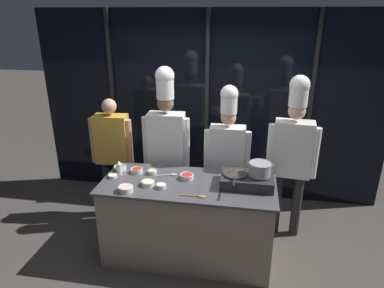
% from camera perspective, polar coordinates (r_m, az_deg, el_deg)
% --- Properties ---
extents(ground_plane, '(24.00, 24.00, 0.00)m').
position_cam_1_polar(ground_plane, '(4.19, -0.62, -17.84)').
color(ground_plane, '#47423D').
extents(window_wall_back, '(4.96, 0.09, 2.70)m').
position_cam_1_polar(window_wall_back, '(4.94, 2.56, 6.01)').
color(window_wall_back, black).
rests_on(window_wall_back, ground_plane).
extents(demo_counter, '(1.87, 0.81, 0.93)m').
position_cam_1_polar(demo_counter, '(3.92, -0.64, -12.52)').
color(demo_counter, gray).
rests_on(demo_counter, ground_plane).
extents(portable_stove, '(0.54, 0.38, 0.13)m').
position_cam_1_polar(portable_stove, '(3.65, 9.14, -5.97)').
color(portable_stove, '#28282B').
rests_on(portable_stove, demo_counter).
extents(frying_pan, '(0.27, 0.46, 0.04)m').
position_cam_1_polar(frying_pan, '(3.61, 7.22, -4.71)').
color(frying_pan, '#38332D').
rests_on(frying_pan, portable_stove).
extents(stock_pot, '(0.26, 0.23, 0.14)m').
position_cam_1_polar(stock_pot, '(3.59, 11.27, -4.08)').
color(stock_pot, '#93969B').
rests_on(stock_pot, portable_stove).
extents(squeeze_bottle_clear, '(0.06, 0.06, 0.17)m').
position_cam_1_polar(squeeze_bottle_clear, '(3.91, -12.06, -3.93)').
color(squeeze_bottle_clear, white).
rests_on(squeeze_bottle_clear, demo_counter).
extents(prep_bowl_noodles, '(0.14, 0.14, 0.05)m').
position_cam_1_polar(prep_bowl_noodles, '(3.65, -7.35, -6.44)').
color(prep_bowl_noodles, silver).
rests_on(prep_bowl_noodles, demo_counter).
extents(prep_bowl_chicken, '(0.15, 0.15, 0.06)m').
position_cam_1_polar(prep_bowl_chicken, '(3.56, -10.99, -7.29)').
color(prep_bowl_chicken, silver).
rests_on(prep_bowl_chicken, demo_counter).
extents(prep_bowl_bell_pepper, '(0.15, 0.15, 0.05)m').
position_cam_1_polar(prep_bowl_bell_pepper, '(3.75, -0.84, -5.38)').
color(prep_bowl_bell_pepper, silver).
rests_on(prep_bowl_bell_pepper, demo_counter).
extents(prep_bowl_chili_flakes, '(0.14, 0.14, 0.05)m').
position_cam_1_polar(prep_bowl_chili_flakes, '(3.94, -9.20, -4.35)').
color(prep_bowl_chili_flakes, silver).
rests_on(prep_bowl_chili_flakes, demo_counter).
extents(prep_bowl_garlic, '(0.10, 0.10, 0.03)m').
position_cam_1_polar(prep_bowl_garlic, '(3.88, -13.09, -5.18)').
color(prep_bowl_garlic, silver).
rests_on(prep_bowl_garlic, demo_counter).
extents(prep_bowl_ginger, '(0.10, 0.10, 0.05)m').
position_cam_1_polar(prep_bowl_ginger, '(3.89, -6.64, -4.61)').
color(prep_bowl_ginger, silver).
rests_on(prep_bowl_ginger, demo_counter).
extents(prep_bowl_bean_sprouts, '(0.10, 0.10, 0.04)m').
position_cam_1_polar(prep_bowl_bean_sprouts, '(3.58, -5.16, -6.93)').
color(prep_bowl_bean_sprouts, silver).
rests_on(prep_bowl_bean_sprouts, demo_counter).
extents(prep_bowl_scallions, '(0.14, 0.14, 0.05)m').
position_cam_1_polar(prep_bowl_scallions, '(4.04, -11.89, -3.88)').
color(prep_bowl_scallions, silver).
rests_on(prep_bowl_scallions, demo_counter).
extents(serving_spoon_slotted, '(0.27, 0.05, 0.02)m').
position_cam_1_polar(serving_spoon_slotted, '(3.41, 1.11, -8.68)').
color(serving_spoon_slotted, olive).
rests_on(serving_spoon_slotted, demo_counter).
extents(serving_spoon_solid, '(0.23, 0.10, 0.02)m').
position_cam_1_polar(serving_spoon_solid, '(3.84, -3.59, -5.13)').
color(serving_spoon_solid, '#B2B5BA').
rests_on(serving_spoon_solid, demo_counter).
extents(person_guest, '(0.55, 0.25, 1.64)m').
position_cam_1_polar(person_guest, '(4.57, -13.10, -0.55)').
color(person_guest, '#232326').
rests_on(person_guest, ground_plane).
extents(chef_head, '(0.59, 0.25, 2.06)m').
position_cam_1_polar(chef_head, '(4.22, -4.29, 1.04)').
color(chef_head, '#232326').
rests_on(chef_head, ground_plane).
extents(chef_sous, '(0.56, 0.23, 1.87)m').
position_cam_1_polar(chef_sous, '(4.15, 5.87, -1.08)').
color(chef_sous, '#4C4C51').
rests_on(chef_sous, ground_plane).
extents(chef_line, '(0.58, 0.27, 2.01)m').
position_cam_1_polar(chef_line, '(4.14, 16.44, -0.60)').
color(chef_line, '#232326').
rests_on(chef_line, ground_plane).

